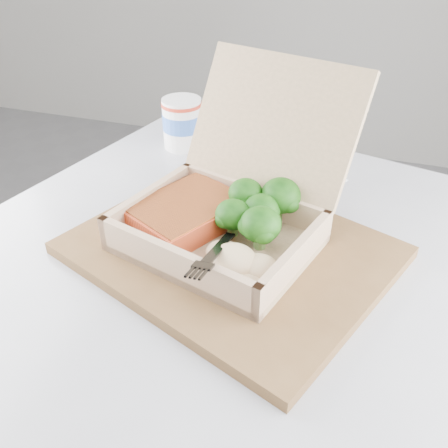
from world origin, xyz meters
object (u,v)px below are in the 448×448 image
(cafe_table, at_px, (237,352))
(paper_cup, at_px, (182,122))
(serving_tray, at_px, (231,250))
(takeout_container, at_px, (237,196))

(cafe_table, distance_m, paper_cup, 0.40)
(paper_cup, bearing_deg, serving_tray, -57.85)
(serving_tray, height_order, paper_cup, paper_cup)
(takeout_container, distance_m, paper_cup, 0.29)
(takeout_container, bearing_deg, cafe_table, -51.38)
(serving_tray, xyz_separation_m, takeout_container, (-0.00, 0.04, 0.06))
(cafe_table, relative_size, takeout_container, 2.76)
(cafe_table, relative_size, serving_tray, 2.38)
(serving_tray, bearing_deg, takeout_container, 96.18)
(serving_tray, bearing_deg, paper_cup, 122.15)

